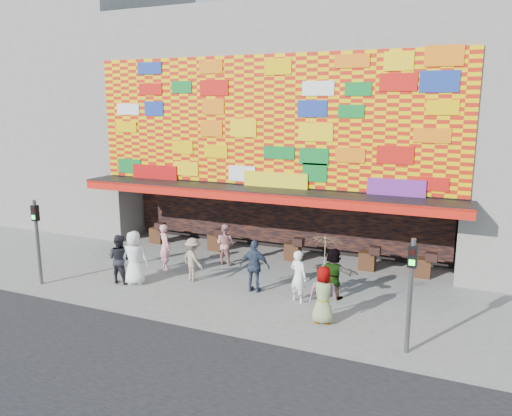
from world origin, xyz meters
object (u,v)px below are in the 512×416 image
object	(u,v)px
signal_left	(37,233)
ped_f	(333,273)
ped_d	(193,259)
ped_a	(134,258)
ped_b	(165,247)
ped_e	(255,266)
ped_g	(323,295)
ped_i	(225,244)
ped_c	(119,259)
ped_h	(298,276)
parasol	(325,251)
signal_right	(411,283)

from	to	relation	value
signal_left	ped_f	bearing A→B (deg)	16.15
signal_left	ped_d	distance (m)	5.43
ped_a	ped_d	world-z (taller)	ped_a
ped_b	ped_e	distance (m)	4.18
ped_f	ped_g	bearing A→B (deg)	102.88
ped_a	ped_d	distance (m)	2.04
ped_d	ped_i	xyz separation A→B (m)	(0.20, 2.14, 0.03)
ped_e	ped_g	xyz separation A→B (m)	(2.77, -1.45, -0.04)
ped_e	ped_c	bearing A→B (deg)	7.96
ped_d	ped_i	size ratio (longest dim) A/B	0.96
ped_h	ped_f	bearing A→B (deg)	-118.68
ped_h	parasol	distance (m)	2.11
ped_c	ped_h	xyz separation A→B (m)	(6.34, 0.83, -0.02)
ped_e	signal_left	bearing A→B (deg)	12.94
signal_left	parasol	size ratio (longest dim) A/B	1.63
ped_h	ped_c	bearing A→B (deg)	29.96
ped_g	ped_a	bearing A→B (deg)	-14.05
ped_g	parasol	world-z (taller)	parasol
ped_b	ped_f	distance (m)	6.66
ped_c	ped_d	world-z (taller)	ped_c
signal_right	signal_left	bearing A→B (deg)	180.00
ped_b	ped_h	bearing A→B (deg)	-156.00
signal_right	ped_h	world-z (taller)	signal_right
ped_f	parasol	bearing A→B (deg)	102.88
ped_c	ped_i	bearing A→B (deg)	-129.46
signal_left	ped_e	bearing A→B (deg)	17.90
signal_right	ped_f	distance (m)	4.01
ped_g	ped_i	world-z (taller)	ped_g
ped_e	ped_i	bearing A→B (deg)	-50.01
signal_left	ped_d	world-z (taller)	signal_left
ped_e	parasol	bearing A→B (deg)	147.41
ped_a	ped_g	xyz separation A→B (m)	(6.93, -0.47, -0.11)
ped_d	ped_e	bearing A→B (deg)	-157.85
ped_f	ped_g	size ratio (longest dim) A/B	0.99
ped_d	parasol	world-z (taller)	parasol
ped_d	ped_h	size ratio (longest dim) A/B	0.92
ped_b	ped_a	bearing A→B (deg)	123.08
ped_f	ped_h	distance (m)	1.20
ped_e	ped_f	world-z (taller)	ped_e
ped_h	ped_d	bearing A→B (deg)	17.41
ped_a	signal_right	bearing A→B (deg)	152.99
ped_b	ped_h	world-z (taller)	ped_b
ped_b	ped_g	xyz separation A→B (m)	(6.87, -2.29, -0.03)
signal_right	ped_b	xyz separation A→B (m)	(-9.32, 3.16, -0.99)
ped_b	ped_g	distance (m)	7.24
ped_a	ped_b	world-z (taller)	ped_a
ped_c	ped_e	bearing A→B (deg)	-169.93
ped_a	ped_c	xyz separation A→B (m)	(-0.57, -0.10, -0.08)
ped_i	signal_right	bearing A→B (deg)	156.70
ped_g	ped_i	size ratio (longest dim) A/B	1.04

